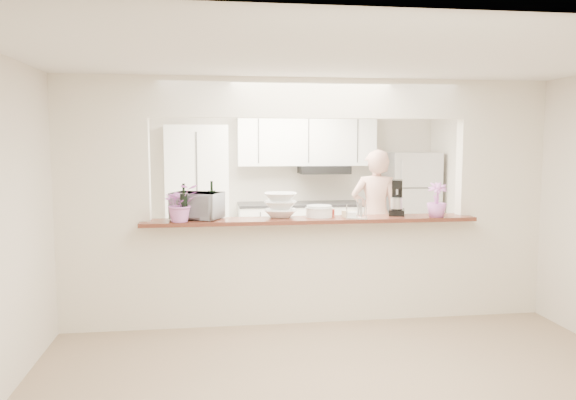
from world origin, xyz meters
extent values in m
plane|color=tan|center=(0.00, 0.00, 0.00)|extent=(6.00, 6.00, 0.00)
cube|color=beige|center=(0.00, 1.55, 0.01)|extent=(5.00, 2.90, 0.01)
cube|color=white|center=(-2.05, 0.00, 1.25)|extent=(0.90, 0.15, 2.50)
cube|color=white|center=(2.05, 0.00, 1.25)|extent=(0.90, 0.15, 2.50)
cube|color=white|center=(0.00, 0.00, 2.30)|extent=(3.20, 0.15, 0.40)
cube|color=white|center=(0.00, 0.00, 0.53)|extent=(3.20, 0.15, 1.05)
cube|color=brown|center=(0.00, -0.05, 1.07)|extent=(3.40, 0.38, 0.04)
cube|color=white|center=(-1.20, 2.70, 1.05)|extent=(0.90, 0.60, 2.10)
cube|color=white|center=(0.45, 2.70, 0.45)|extent=(2.10, 0.60, 0.90)
cube|color=#29292B|center=(0.45, 2.70, 0.92)|extent=(2.10, 0.62, 0.04)
cube|color=white|center=(0.45, 2.83, 1.88)|extent=(2.10, 0.35, 0.75)
cube|color=black|center=(0.70, 2.72, 1.44)|extent=(0.75, 0.45, 0.12)
cube|color=black|center=(1.20, 2.40, 0.50)|extent=(0.55, 0.02, 0.55)
cube|color=#B0B0B5|center=(2.05, 2.65, 0.85)|extent=(0.75, 0.70, 1.70)
imported|color=#C669A2|center=(-1.30, -0.15, 1.27)|extent=(0.41, 0.38, 0.37)
cylinder|color=black|center=(-1.27, -0.15, 1.23)|extent=(0.07, 0.07, 0.28)
cylinder|color=black|center=(-1.27, -0.15, 1.42)|extent=(0.03, 0.03, 0.10)
cylinder|color=black|center=(-1.00, 0.07, 1.23)|extent=(0.08, 0.08, 0.28)
cylinder|color=black|center=(-1.00, 0.07, 1.42)|extent=(0.03, 0.03, 0.10)
imported|color=#B5B5BA|center=(-1.15, 0.05, 1.22)|extent=(0.57, 0.49, 0.27)
imported|color=white|center=(-0.30, 0.05, 1.21)|extent=(0.38, 0.38, 0.25)
cylinder|color=white|center=(0.10, 0.03, 1.15)|extent=(0.25, 0.25, 0.11)
cylinder|color=white|center=(0.10, 0.03, 1.20)|extent=(0.26, 0.26, 0.01)
cylinder|color=white|center=(0.10, 0.03, 1.14)|extent=(0.27, 0.27, 0.09)
cylinder|color=white|center=(0.10, 0.03, 1.19)|extent=(0.28, 0.28, 0.01)
cylinder|color=maroon|center=(0.20, 0.08, 1.13)|extent=(0.15, 0.15, 0.07)
cylinder|color=beige|center=(0.40, -0.03, 1.12)|extent=(0.15, 0.15, 0.07)
cube|color=silver|center=(0.45, -0.15, 1.10)|extent=(0.24, 0.18, 0.01)
cube|color=white|center=(0.45, -0.15, 1.13)|extent=(0.11, 0.11, 0.05)
cube|color=black|center=(0.94, 0.05, 1.12)|extent=(0.24, 0.29, 0.06)
cube|color=black|center=(0.97, 0.13, 1.29)|extent=(0.13, 0.12, 0.27)
cube|color=black|center=(0.94, 0.04, 1.42)|extent=(0.17, 0.24, 0.09)
cylinder|color=#B7B7BC|center=(0.92, 0.00, 1.22)|extent=(0.12, 0.12, 0.12)
imported|color=#BA64B4|center=(1.30, -0.15, 1.27)|extent=(0.25, 0.25, 0.36)
imported|color=tan|center=(1.16, 1.54, 0.88)|extent=(0.70, 0.53, 1.75)
camera|label=1|loc=(-1.01, -5.63, 1.87)|focal=35.00mm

